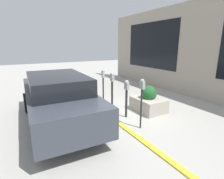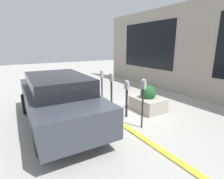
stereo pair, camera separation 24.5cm
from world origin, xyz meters
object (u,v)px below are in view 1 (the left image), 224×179
Objects in this scene: parking_meter_second at (127,93)px; planter_box at (148,102)px; parking_meter_fourth at (103,81)px; parked_car_front at (57,97)px; parking_meter_nearest at (142,93)px; parking_meter_middle at (112,84)px.

parking_meter_second is 1.08× the size of planter_box.
planter_box is (-1.68, -1.04, -0.60)m from parking_meter_fourth.
parked_car_front reaches higher than parking_meter_fourth.
planter_box is (0.98, -1.12, -0.74)m from parking_meter_nearest.
planter_box is (0.09, -1.04, -0.50)m from parking_meter_second.
planter_box is (-0.85, -1.07, -0.61)m from parking_meter_middle.
parked_car_front reaches higher than parking_meter_nearest.
parked_car_front is at bearing 72.13° from parking_meter_second.
parking_meter_second is at bearing 94.80° from planter_box.
parking_meter_fourth is 2.06m from planter_box.
parking_meter_fourth is (2.66, -0.08, -0.14)m from parking_meter_nearest.
parking_meter_middle is 0.83m from parking_meter_fourth.
parking_meter_second is at bearing -106.34° from parked_car_front.
parked_car_front is (1.58, 2.03, -0.27)m from parking_meter_nearest.
parking_meter_fourth is (0.83, -0.03, -0.01)m from parking_meter_middle.
parking_meter_middle is 1.50m from planter_box.
parking_meter_nearest reaches higher than parking_meter_fourth.
parking_meter_second reaches higher than planter_box.
parking_meter_nearest is 0.31× the size of parked_car_front.
parking_meter_nearest is at bearing 178.31° from parking_meter_fourth.
parking_meter_second is 1.77m from parking_meter_fourth.
parking_meter_second is at bearing -5.12° from parking_meter_nearest.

